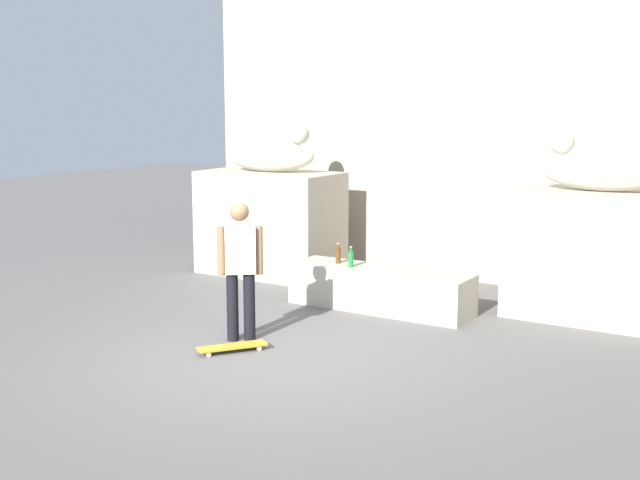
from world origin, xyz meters
TOP-DOWN VIEW (x-y plane):
  - ground_plane at (0.00, 0.00)m, footprint 40.00×40.00m
  - facade_wall at (0.00, 5.34)m, footprint 9.03×0.60m
  - pedestal_left at (-2.64, 3.82)m, footprint 2.27×1.20m
  - pedestal_right at (2.64, 3.82)m, footprint 2.27×1.20m
  - statue_reclining_left at (-2.60, 3.82)m, footprint 1.64×0.70m
  - statue_reclining_right at (2.60, 3.81)m, footprint 1.65×0.71m
  - ledge_block at (0.00, 2.72)m, footprint 2.57×0.70m
  - skater at (-0.72, 0.55)m, footprint 0.43×0.38m
  - skateboard at (-0.51, 0.11)m, footprint 0.62×0.77m
  - bottle_green at (-0.40, 2.60)m, footprint 0.07×0.07m
  - bottle_brown at (-0.68, 2.73)m, footprint 0.07×0.07m

SIDE VIEW (x-z plane):
  - ground_plane at x=0.00m, z-range 0.00..0.00m
  - skateboard at x=-0.51m, z-range 0.02..0.10m
  - ledge_block at x=0.00m, z-range 0.00..0.57m
  - bottle_brown at x=-0.68m, z-range 0.55..0.83m
  - bottle_green at x=-0.40m, z-range 0.55..0.83m
  - pedestal_left at x=-2.64m, z-range 0.00..1.69m
  - pedestal_right at x=2.64m, z-range 0.00..1.69m
  - skater at x=-0.72m, z-range 0.09..1.76m
  - statue_reclining_left at x=-2.60m, z-range 1.58..2.36m
  - statue_reclining_right at x=2.60m, z-range 1.58..2.36m
  - facade_wall at x=0.00m, z-range 0.00..5.79m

